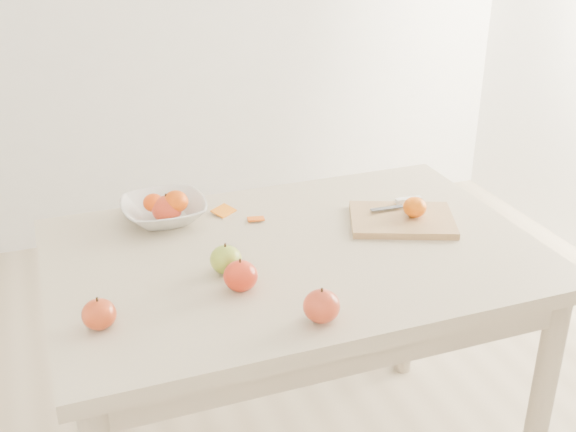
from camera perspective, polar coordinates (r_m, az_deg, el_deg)
name	(u,v)px	position (r m, az deg, el deg)	size (l,w,h in m)	color
table	(295,284)	(1.84, 0.54, -5.39)	(1.20, 0.80, 0.75)	#C1B092
cutting_board	(402,220)	(1.94, 8.99, -0.29)	(0.27, 0.20, 0.02)	tan
board_tangerine	(415,207)	(1.93, 9.98, 0.70)	(0.06, 0.06, 0.05)	#DD6507
fruit_bowl	(164,211)	(1.95, -9.76, 0.40)	(0.22, 0.22, 0.06)	silver
bowl_tangerine_near	(153,203)	(1.95, -10.59, 1.05)	(0.06, 0.06, 0.05)	red
bowl_tangerine_far	(176,202)	(1.93, -8.87, 1.14)	(0.07, 0.07, 0.06)	#D64D07
orange_peel_a	(224,212)	(1.99, -5.11, 0.30)	(0.06, 0.04, 0.00)	orange
orange_peel_b	(256,220)	(1.94, -2.55, -0.29)	(0.04, 0.04, 0.00)	#D7550F
paring_knife	(405,201)	(2.01, 9.23, 1.14)	(0.17, 0.05, 0.01)	white
apple_green	(226,259)	(1.68, -4.94, -3.44)	(0.07, 0.07, 0.07)	olive
apple_red_b	(241,276)	(1.61, -3.77, -4.75)	(0.08, 0.08, 0.07)	maroon
apple_red_c	(322,306)	(1.50, 2.67, -7.13)	(0.08, 0.08, 0.07)	maroon
apple_red_d	(99,314)	(1.53, -14.71, -7.51)	(0.07, 0.07, 0.06)	maroon
apple_red_a	(167,209)	(1.94, -9.55, 0.54)	(0.08, 0.08, 0.07)	#A1080F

